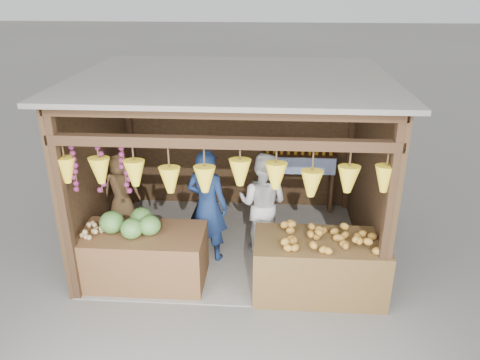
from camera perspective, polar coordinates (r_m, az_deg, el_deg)
name	(u,v)px	position (r m, az deg, el deg)	size (l,w,h in m)	color
ground	(233,245)	(7.46, -0.86, -7.93)	(80.00, 80.00, 0.00)	#514F49
stall_structure	(230,146)	(6.71, -1.26, 4.13)	(4.30, 3.30, 2.66)	slate
back_shelf	(299,165)	(8.22, 7.15, 1.77)	(1.25, 0.32, 1.32)	#382314
counter_left	(141,257)	(6.61, -11.95, -9.17)	(1.74, 0.85, 0.76)	#51331B
counter_right	(319,267)	(6.33, 9.58, -10.36)	(1.70, 0.85, 0.79)	#4B3319
stool	(126,231)	(7.73, -13.76, -6.04)	(0.36, 0.36, 0.33)	black
man_standing	(207,206)	(6.76, -4.01, -3.19)	(0.63, 0.41, 1.72)	#14264D
woman_standing	(263,203)	(6.97, 2.77, -2.87)	(0.77, 0.60, 1.59)	silver
vendor_seated	(121,189)	(7.40, -14.29, -1.10)	(0.55, 0.36, 1.13)	brown
melon_pile	(132,222)	(6.37, -13.08, -5.01)	(1.00, 0.50, 0.32)	#225316
tanfruit_pile	(93,229)	(6.52, -17.50, -5.77)	(0.34, 0.40, 0.13)	#A6874D
mango_pile	(327,235)	(6.03, 10.59, -6.60)	(1.40, 0.64, 0.22)	#BF4F19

